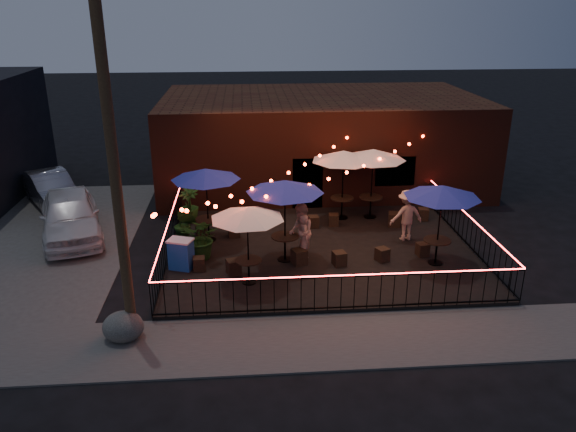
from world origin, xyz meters
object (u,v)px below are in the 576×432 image
object	(u,v)px
cafe_table_0	(247,214)
cafe_table_5	(373,155)
cafe_table_2	(285,187)
utility_pole	(116,185)
cooler	(181,254)
cafe_table_1	(206,175)
cafe_table_3	(344,157)
cafe_table_4	(442,192)
boulder	(123,327)

from	to	relation	value
cafe_table_0	cafe_table_5	xyz separation A→B (m)	(4.72, 5.02, 0.29)
cafe_table_0	cafe_table_2	xyz separation A→B (m)	(1.18, 1.47, 0.28)
utility_pole	cafe_table_5	size ratio (longest dim) A/B	2.66
cafe_table_5	cooler	world-z (taller)	cafe_table_5
utility_pole	cafe_table_1	size ratio (longest dim) A/B	3.10
cafe_table_1	cafe_table_3	bearing A→B (deg)	19.52
cafe_table_1	cafe_table_4	distance (m)	7.64
cafe_table_0	cafe_table_1	bearing A→B (deg)	112.24
cafe_table_4	cafe_table_0	bearing A→B (deg)	-171.92
utility_pole	cooler	size ratio (longest dim) A/B	8.27
cafe_table_0	cooler	size ratio (longest dim) A/B	2.78
cafe_table_4	cafe_table_2	bearing A→B (deg)	172.42
utility_pole	cafe_table_4	xyz separation A→B (m)	(8.87, 3.21, -1.49)
cafe_table_1	cafe_table_5	xyz separation A→B (m)	(6.06, 1.75, 0.09)
cafe_table_0	cafe_table_2	bearing A→B (deg)	51.29
cafe_table_3	cooler	bearing A→B (deg)	-145.46
cafe_table_1	cafe_table_2	world-z (taller)	cafe_table_2
cafe_table_2	utility_pole	bearing A→B (deg)	-137.15
cafe_table_3	cafe_table_4	size ratio (longest dim) A/B	0.96
cafe_table_4	boulder	xyz separation A→B (m)	(-9.05, -3.38, -2.14)
utility_pole	cafe_table_5	bearing A→B (deg)	43.90
utility_pole	cafe_table_0	size ratio (longest dim) A/B	2.98
cafe_table_5	boulder	bearing A→B (deg)	-136.12
cafe_table_3	cafe_table_4	world-z (taller)	cafe_table_3
cafe_table_3	cafe_table_0	bearing A→B (deg)	-125.72
cafe_table_1	cafe_table_3	distance (m)	5.25
cafe_table_1	cooler	world-z (taller)	cafe_table_1
cafe_table_3	cooler	world-z (taller)	cafe_table_3
cafe_table_2	boulder	world-z (taller)	cafe_table_2
cafe_table_1	boulder	bearing A→B (deg)	-107.29
cafe_table_1	cafe_table_4	world-z (taller)	cafe_table_4
cafe_table_2	cafe_table_3	size ratio (longest dim) A/B	0.99
cafe_table_1	cafe_table_2	xyz separation A→B (m)	(2.51, -1.80, 0.08)
cafe_table_4	boulder	distance (m)	9.90
utility_pole	cafe_table_1	bearing A→B (deg)	73.90
cafe_table_0	cafe_table_4	xyz separation A→B (m)	(5.91, 0.84, 0.21)
cafe_table_0	cafe_table_5	size ratio (longest dim) A/B	0.89
cafe_table_5	cooler	bearing A→B (deg)	-150.06
utility_pole	boulder	distance (m)	3.64
cafe_table_2	cooler	size ratio (longest dim) A/B	2.88
cafe_table_2	cafe_table_5	xyz separation A→B (m)	(3.55, 3.56, 0.01)
cafe_table_2	cafe_table_3	world-z (taller)	cafe_table_2
cafe_table_4	cooler	xyz separation A→B (m)	(-7.97, 0.28, -1.87)
cafe_table_2	cafe_table_3	bearing A→B (deg)	55.58
cafe_table_0	cafe_table_3	size ratio (longest dim) A/B	0.95
cafe_table_2	cafe_table_4	distance (m)	4.77
utility_pole	cafe_table_2	bearing A→B (deg)	42.85
utility_pole	cafe_table_1	xyz separation A→B (m)	(1.63, 5.65, -1.49)
utility_pole	cooler	distance (m)	4.93
cafe_table_3	cafe_table_2	bearing A→B (deg)	-124.42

